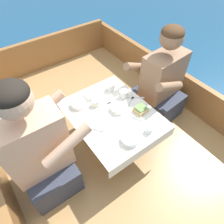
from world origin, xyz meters
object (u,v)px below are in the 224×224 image
sandwich (141,109)px  coffee_cup_port (149,129)px  person_starboard (161,84)px  coffee_cup_starboard (124,94)px  person_port (40,153)px  tin_can (95,103)px  coffee_cup_center (111,86)px

sandwich → coffee_cup_port: size_ratio=1.21×
person_starboard → coffee_cup_starboard: 0.42m
person_port → sandwich: bearing=-6.7°
coffee_cup_starboard → person_port: bearing=-171.7°
sandwich → tin_can: 0.38m
coffee_cup_port → person_starboard: bearing=35.7°
person_starboard → coffee_cup_center: size_ratio=8.99×
person_starboard → coffee_cup_port: (-0.50, -0.36, 0.05)m
person_starboard → coffee_cup_center: 0.49m
person_port → coffee_cup_center: person_port is taller
coffee_cup_port → coffee_cup_center: size_ratio=0.85×
person_starboard → coffee_cup_port: bearing=31.4°
person_starboard → sandwich: (-0.42, -0.17, 0.06)m
coffee_cup_starboard → person_starboard: bearing=-7.6°
person_starboard → coffee_cup_center: (-0.45, 0.20, 0.06)m
coffee_cup_port → tin_can: tin_can is taller
person_port → coffee_cup_starboard: person_port is taller
sandwich → coffee_cup_center: (-0.03, 0.37, 0.00)m
person_port → coffee_cup_center: (0.79, 0.26, 0.02)m
person_starboard → coffee_cup_starboard: person_starboard is taller
person_starboard → tin_can: (-0.67, 0.11, 0.05)m
sandwich → coffee_cup_center: 0.37m
sandwich → coffee_cup_starboard: coffee_cup_starboard is taller
person_port → person_starboard: bearing=3.8°
person_starboard → coffee_cup_starboard: size_ratio=9.07×
coffee_cup_center → person_port: bearing=-161.4°
tin_can → coffee_cup_port: bearing=-69.4°
sandwich → tin_can: bearing=132.1°
coffee_cup_port → coffee_cup_starboard: size_ratio=0.85×
person_port → coffee_cup_port: size_ratio=11.52×
person_starboard → coffee_cup_center: person_starboard is taller
coffee_cup_port → tin_can: bearing=110.6°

